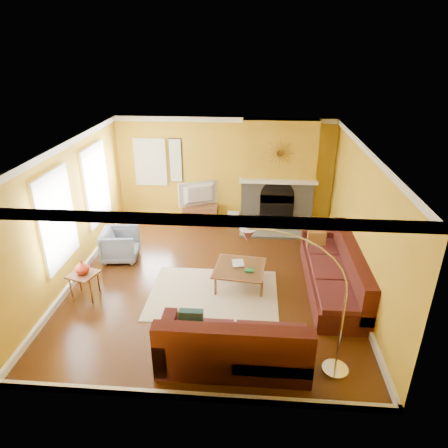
# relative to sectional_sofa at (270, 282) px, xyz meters

# --- Properties ---
(floor) EXTENTS (5.50, 6.00, 0.02)m
(floor) POSITION_rel_sectional_sofa_xyz_m (-1.10, 0.72, -0.46)
(floor) COLOR #592E12
(floor) RESTS_ON ground
(ceiling) EXTENTS (5.50, 6.00, 0.02)m
(ceiling) POSITION_rel_sectional_sofa_xyz_m (-1.10, 0.72, 2.26)
(ceiling) COLOR white
(ceiling) RESTS_ON ground
(wall_back) EXTENTS (5.50, 0.02, 2.70)m
(wall_back) POSITION_rel_sectional_sofa_xyz_m (-1.10, 3.73, 0.90)
(wall_back) COLOR gold
(wall_back) RESTS_ON ground
(wall_front) EXTENTS (5.50, 0.02, 2.70)m
(wall_front) POSITION_rel_sectional_sofa_xyz_m (-1.10, -2.29, 0.90)
(wall_front) COLOR gold
(wall_front) RESTS_ON ground
(wall_left) EXTENTS (0.02, 6.00, 2.70)m
(wall_left) POSITION_rel_sectional_sofa_xyz_m (-3.86, 0.72, 0.90)
(wall_left) COLOR gold
(wall_left) RESTS_ON ground
(wall_right) EXTENTS (0.02, 6.00, 2.70)m
(wall_right) POSITION_rel_sectional_sofa_xyz_m (1.66, 0.72, 0.90)
(wall_right) COLOR gold
(wall_right) RESTS_ON ground
(baseboard) EXTENTS (5.50, 6.00, 0.12)m
(baseboard) POSITION_rel_sectional_sofa_xyz_m (-1.10, 0.72, -0.39)
(baseboard) COLOR white
(baseboard) RESTS_ON floor
(crown_molding) EXTENTS (5.50, 6.00, 0.12)m
(crown_molding) POSITION_rel_sectional_sofa_xyz_m (-1.10, 0.72, 2.19)
(crown_molding) COLOR white
(crown_molding) RESTS_ON ceiling
(window_left_near) EXTENTS (0.06, 1.22, 1.72)m
(window_left_near) POSITION_rel_sectional_sofa_xyz_m (-3.82, 2.02, 1.05)
(window_left_near) COLOR white
(window_left_near) RESTS_ON wall_left
(window_left_far) EXTENTS (0.06, 1.22, 1.72)m
(window_left_far) POSITION_rel_sectional_sofa_xyz_m (-3.82, 0.12, 1.05)
(window_left_far) COLOR white
(window_left_far) RESTS_ON wall_left
(window_back) EXTENTS (0.82, 0.06, 1.22)m
(window_back) POSITION_rel_sectional_sofa_xyz_m (-3.00, 3.68, 1.10)
(window_back) COLOR white
(window_back) RESTS_ON wall_back
(wall_art) EXTENTS (0.34, 0.04, 1.14)m
(wall_art) POSITION_rel_sectional_sofa_xyz_m (-2.35, 3.69, 1.15)
(wall_art) COLOR white
(wall_art) RESTS_ON wall_back
(fireplace) EXTENTS (1.80, 0.40, 2.70)m
(fireplace) POSITION_rel_sectional_sofa_xyz_m (0.25, 3.52, 0.90)
(fireplace) COLOR gray
(fireplace) RESTS_ON floor
(mantel) EXTENTS (1.92, 0.22, 0.08)m
(mantel) POSITION_rel_sectional_sofa_xyz_m (0.25, 3.28, 0.80)
(mantel) COLOR white
(mantel) RESTS_ON fireplace
(hearth) EXTENTS (1.80, 0.70, 0.06)m
(hearth) POSITION_rel_sectional_sofa_xyz_m (0.25, 2.97, -0.42)
(hearth) COLOR gray
(hearth) RESTS_ON floor
(sunburst) EXTENTS (0.70, 0.04, 0.70)m
(sunburst) POSITION_rel_sectional_sofa_xyz_m (0.25, 3.29, 1.50)
(sunburst) COLOR olive
(sunburst) RESTS_ON fireplace
(rug) EXTENTS (2.40, 1.80, 0.02)m
(rug) POSITION_rel_sectional_sofa_xyz_m (-1.03, 0.19, -0.44)
(rug) COLOR beige
(rug) RESTS_ON floor
(sectional_sofa) EXTENTS (3.31, 3.96, 0.90)m
(sectional_sofa) POSITION_rel_sectional_sofa_xyz_m (0.00, 0.00, 0.00)
(sectional_sofa) COLOR #4D1B18
(sectional_sofa) RESTS_ON floor
(coffee_table) EXTENTS (1.06, 1.06, 0.38)m
(coffee_table) POSITION_rel_sectional_sofa_xyz_m (-0.56, 0.61, -0.26)
(coffee_table) COLOR white
(coffee_table) RESTS_ON floor
(media_console) EXTENTS (0.88, 0.40, 0.49)m
(media_console) POSITION_rel_sectional_sofa_xyz_m (-1.70, 3.43, -0.21)
(media_console) COLOR brown
(media_console) RESTS_ON floor
(tv) EXTENTS (1.03, 0.60, 0.62)m
(tv) POSITION_rel_sectional_sofa_xyz_m (-1.70, 3.43, 0.35)
(tv) COLOR black
(tv) RESTS_ON media_console
(subwoofer) EXTENTS (0.30, 0.30, 0.30)m
(subwoofer) POSITION_rel_sectional_sofa_xyz_m (-0.85, 3.44, -0.30)
(subwoofer) COLOR white
(subwoofer) RESTS_ON floor
(armchair) EXTENTS (0.84, 0.82, 0.69)m
(armchair) POSITION_rel_sectional_sofa_xyz_m (-3.18, 1.39, -0.10)
(armchair) COLOR gray
(armchair) RESTS_ON floor
(side_table) EXTENTS (0.58, 0.58, 0.51)m
(side_table) POSITION_rel_sectional_sofa_xyz_m (-3.40, -0.06, -0.20)
(side_table) COLOR brown
(side_table) RESTS_ON floor
(vase) EXTENTS (0.34, 0.34, 0.28)m
(vase) POSITION_rel_sectional_sofa_xyz_m (-3.40, -0.06, 0.19)
(vase) COLOR red
(vase) RESTS_ON side_table
(book) EXTENTS (0.27, 0.33, 0.03)m
(book) POSITION_rel_sectional_sofa_xyz_m (-0.71, 0.71, -0.06)
(book) COLOR white
(book) RESTS_ON coffee_table
(arc_lamp) EXTENTS (1.41, 0.36, 2.24)m
(arc_lamp) POSITION_rel_sectional_sofa_xyz_m (0.32, -1.59, 0.67)
(arc_lamp) COLOR silver
(arc_lamp) RESTS_ON floor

